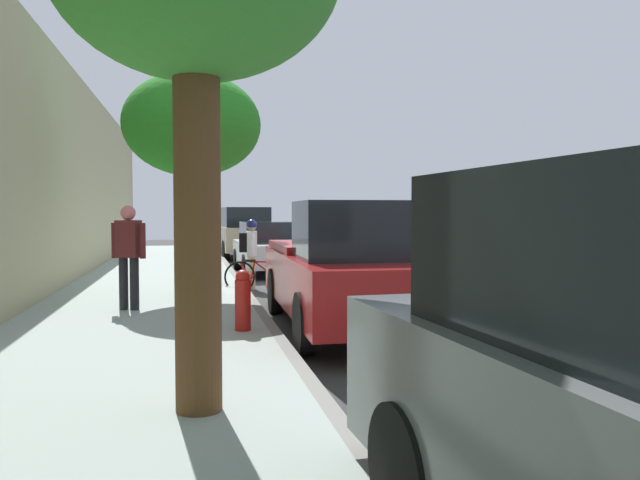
# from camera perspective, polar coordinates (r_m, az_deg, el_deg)

# --- Properties ---
(ground) EXTENTS (55.30, 55.30, 0.00)m
(ground) POSITION_cam_1_polar(r_m,az_deg,el_deg) (14.43, 1.79, -4.58)
(ground) COLOR #343434
(sidewalk) EXTENTS (3.74, 34.56, 0.16)m
(sidewalk) POSITION_cam_1_polar(r_m,az_deg,el_deg) (14.04, -15.19, -4.53)
(sidewalk) COLOR #98A49F
(sidewalk) RESTS_ON ground
(curb_edge) EXTENTS (0.16, 34.56, 0.16)m
(curb_edge) POSITION_cam_1_polar(r_m,az_deg,el_deg) (14.06, -7.21, -4.45)
(curb_edge) COLOR gray
(curb_edge) RESTS_ON ground
(lane_stripe_centre) EXTENTS (0.14, 31.60, 0.01)m
(lane_stripe_centre) POSITION_cam_1_polar(r_m,az_deg,el_deg) (16.74, 10.39, -3.62)
(lane_stripe_centre) COLOR white
(lane_stripe_centre) RESTS_ON ground
(lane_stripe_bike_edge) EXTENTS (0.12, 34.56, 0.01)m
(lane_stripe_bike_edge) POSITION_cam_1_polar(r_m,az_deg,el_deg) (14.27, -1.29, -4.65)
(lane_stripe_bike_edge) COLOR white
(lane_stripe_bike_edge) RESTS_ON ground
(building_facade) EXTENTS (0.50, 34.56, 5.23)m
(building_facade) POSITION_cam_1_polar(r_m,az_deg,el_deg) (14.24, -23.90, 5.64)
(building_facade) COLOR tan
(building_facade) RESTS_ON ground
(parked_suv_tan_nearest) EXTENTS (2.16, 4.79, 1.99)m
(parked_suv_tan_nearest) POSITION_cam_1_polar(r_m,az_deg,el_deg) (24.60, -7.06, 0.75)
(parked_suv_tan_nearest) COLOR tan
(parked_suv_tan_nearest) RESTS_ON ground
(parked_sedan_silver_second) EXTENTS (1.89, 4.42, 1.52)m
(parked_sedan_silver_second) POSITION_cam_1_polar(r_m,az_deg,el_deg) (18.28, -4.70, -0.72)
(parked_sedan_silver_second) COLOR #B7BABF
(parked_sedan_silver_second) RESTS_ON ground
(parked_pickup_red_mid) EXTENTS (2.12, 5.35, 1.95)m
(parked_pickup_red_mid) POSITION_cam_1_polar(r_m,az_deg,el_deg) (9.42, 2.54, -2.89)
(parked_pickup_red_mid) COLOR maroon
(parked_pickup_red_mid) RESTS_ON ground
(bicycle_at_curb) EXTENTS (1.74, 0.46, 0.76)m
(bicycle_at_curb) POSITION_cam_1_polar(r_m,az_deg,el_deg) (14.08, -5.33, -3.24)
(bicycle_at_curb) COLOR black
(bicycle_at_curb) RESTS_ON ground
(cyclist_with_backpack) EXTENTS (0.43, 0.62, 1.63)m
(cyclist_with_backpack) POSITION_cam_1_polar(r_m,az_deg,el_deg) (14.45, -6.43, -0.66)
(cyclist_with_backpack) COLOR #C6B284
(cyclist_with_backpack) RESTS_ON ground
(street_tree_near_cyclist) EXTENTS (2.71, 2.71, 4.38)m
(street_tree_near_cyclist) POSITION_cam_1_polar(r_m,az_deg,el_deg) (12.65, -11.71, 10.17)
(street_tree_near_cyclist) COLOR brown
(street_tree_near_cyclist) RESTS_ON sidewalk
(pedestrian_on_phone) EXTENTS (0.57, 0.37, 1.75)m
(pedestrian_on_phone) POSITION_cam_1_polar(r_m,az_deg,el_deg) (10.80, -17.22, -0.93)
(pedestrian_on_phone) COLOR black
(pedestrian_on_phone) RESTS_ON sidewalk
(fire_hydrant) EXTENTS (0.22, 0.22, 0.84)m
(fire_hydrant) POSITION_cam_1_polar(r_m,az_deg,el_deg) (8.63, -7.13, -5.48)
(fire_hydrant) COLOR red
(fire_hydrant) RESTS_ON sidewalk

